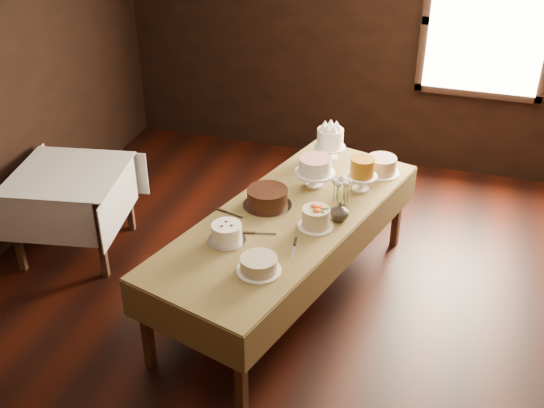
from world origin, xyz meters
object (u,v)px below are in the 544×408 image
(cake_lattice, at_px, (315,173))
(cake_cream, at_px, (259,265))
(cake_meringue, at_px, (330,145))
(cake_server_d, at_px, (338,207))
(cake_caramel, at_px, (362,176))
(cake_chocolate, at_px, (267,198))
(cake_server_a, at_px, (266,234))
(cake_swirl, at_px, (227,234))
(side_table, at_px, (69,182))
(cake_flowers, at_px, (316,219))
(flower_vase, at_px, (340,211))
(display_table, at_px, (288,222))
(cake_server_e, at_px, (234,215))
(cake_speckled, at_px, (382,166))
(cake_server_b, at_px, (293,251))

(cake_lattice, xyz_separation_m, cake_cream, (-0.06, -1.22, -0.06))
(cake_meringue, bearing_deg, cake_server_d, -72.01)
(cake_caramel, relative_size, cake_server_d, 1.21)
(cake_chocolate, relative_size, cake_server_a, 1.70)
(cake_caramel, xyz_separation_m, cake_swirl, (-0.75, -1.00, -0.06))
(side_table, xyz_separation_m, cake_flowers, (2.19, -0.20, 0.17))
(cake_caramel, relative_size, flower_vase, 2.03)
(display_table, distance_m, cake_flowers, 0.28)
(cake_server_d, height_order, cake_server_e, same)
(display_table, height_order, side_table, display_table)
(cake_speckled, xyz_separation_m, cake_chocolate, (-0.74, -0.79, 0.00))
(cake_server_d, bearing_deg, display_table, 172.68)
(display_table, relative_size, cake_cream, 7.91)
(cake_chocolate, height_order, cake_server_b, cake_chocolate)
(cake_caramel, bearing_deg, cake_flowers, -108.11)
(cake_meringue, bearing_deg, display_table, -94.33)
(cake_server_e, distance_m, flower_vase, 0.78)
(cake_chocolate, bearing_deg, cake_flowers, -22.68)
(cake_chocolate, relative_size, flower_vase, 2.87)
(side_table, xyz_separation_m, cake_server_e, (1.57, -0.23, 0.10))
(cake_lattice, height_order, cake_server_b, cake_lattice)
(side_table, relative_size, cake_chocolate, 2.58)
(cake_meringue, height_order, cake_caramel, cake_caramel)
(cake_flowers, bearing_deg, cake_speckled, 71.92)
(cake_lattice, relative_size, cake_chocolate, 0.90)
(cake_speckled, xyz_separation_m, flower_vase, (-0.17, -0.82, 0.00))
(cake_speckled, distance_m, cake_swirl, 1.58)
(cake_speckled, xyz_separation_m, cake_server_b, (-0.38, -1.32, -0.06))
(cake_lattice, distance_m, cake_server_b, 0.95)
(cake_speckled, relative_size, cake_server_e, 1.38)
(cake_meringue, distance_m, cake_speckled, 0.50)
(display_table, relative_size, cake_server_d, 11.18)
(cake_speckled, bearing_deg, cake_flowers, -108.08)
(cake_chocolate, bearing_deg, cake_server_d, 15.45)
(cake_chocolate, bearing_deg, cake_cream, -76.02)
(cake_server_e, bearing_deg, cake_lattice, 69.00)
(cake_caramel, relative_size, cake_swirl, 0.98)
(cake_server_e, height_order, flower_vase, flower_vase)
(cake_server_a, bearing_deg, cake_server_b, -45.36)
(cake_server_b, height_order, flower_vase, flower_vase)
(cake_swirl, bearing_deg, cake_flowers, 33.70)
(cake_chocolate, bearing_deg, cake_caramel, 36.08)
(display_table, relative_size, flower_vase, 18.85)
(cake_server_b, bearing_deg, cake_server_d, 157.43)
(cake_meringue, relative_size, cake_speckled, 0.86)
(side_table, bearing_deg, cake_server_a, -12.13)
(cake_server_a, height_order, cake_server_b, same)
(cake_server_a, bearing_deg, side_table, 154.18)
(cake_chocolate, relative_size, cake_flowers, 1.46)
(cake_flowers, bearing_deg, cake_chocolate, 157.32)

